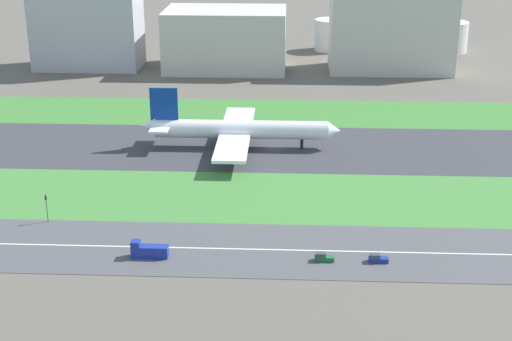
% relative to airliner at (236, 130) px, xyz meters
% --- Properties ---
extents(ground_plane, '(800.00, 800.00, 0.00)m').
position_rel_airliner_xyz_m(ground_plane, '(12.34, -0.00, -6.23)').
color(ground_plane, '#5B564C').
extents(runway, '(280.00, 46.00, 0.10)m').
position_rel_airliner_xyz_m(runway, '(12.34, -0.00, -6.18)').
color(runway, '#38383D').
rests_on(runway, ground_plane).
extents(grass_median_north, '(280.00, 36.00, 0.10)m').
position_rel_airliner_xyz_m(grass_median_north, '(12.34, 41.00, -6.18)').
color(grass_median_north, '#3D7A33').
rests_on(grass_median_north, ground_plane).
extents(grass_median_south, '(280.00, 36.00, 0.10)m').
position_rel_airliner_xyz_m(grass_median_south, '(12.34, -41.00, -6.18)').
color(grass_median_south, '#427F38').
rests_on(grass_median_south, ground_plane).
extents(highway, '(280.00, 28.00, 0.10)m').
position_rel_airliner_xyz_m(highway, '(12.34, -73.00, -6.18)').
color(highway, '#4C4C4F').
rests_on(highway, ground_plane).
extents(highway_centerline, '(266.00, 0.50, 0.01)m').
position_rel_airliner_xyz_m(highway_centerline, '(12.34, -73.00, -6.13)').
color(highway_centerline, silver).
rests_on(highway_centerline, highway).
extents(airliner, '(65.00, 56.00, 19.70)m').
position_rel_airliner_xyz_m(airliner, '(0.00, 0.00, 0.00)').
color(airliner, white).
rests_on(airliner, runway).
extents(car_1, '(4.40, 1.80, 2.00)m').
position_rel_airliner_xyz_m(car_1, '(25.35, -78.00, -5.31)').
color(car_1, '#19662D').
rests_on(car_1, highway).
extents(car_0, '(4.40, 1.80, 2.00)m').
position_rel_airliner_xyz_m(car_0, '(37.58, -78.00, -5.31)').
color(car_0, navy).
rests_on(car_0, highway).
extents(truck_0, '(8.40, 2.50, 4.00)m').
position_rel_airliner_xyz_m(truck_0, '(-14.63, -78.00, -4.56)').
color(truck_0, navy).
rests_on(truck_0, highway).
extents(traffic_light, '(0.36, 0.50, 7.20)m').
position_rel_airliner_xyz_m(traffic_light, '(-43.73, -60.01, -1.94)').
color(traffic_light, '#4C4C51').
rests_on(traffic_light, highway).
extents(terminal_building, '(48.65, 25.69, 54.24)m').
position_rel_airliner_xyz_m(terminal_building, '(-77.66, 114.00, 20.89)').
color(terminal_building, '#B2B2B7').
rests_on(terminal_building, ground_plane).
extents(hangar_building, '(55.57, 37.15, 27.66)m').
position_rel_airliner_xyz_m(hangar_building, '(-13.08, 114.00, 7.60)').
color(hangar_building, beige).
rests_on(hangar_building, ground_plane).
extents(office_tower, '(55.54, 28.92, 38.06)m').
position_rel_airliner_xyz_m(office_tower, '(63.07, 114.00, 12.80)').
color(office_tower, beige).
rests_on(office_tower, ground_plane).
extents(fuel_tank_west, '(18.29, 18.29, 16.05)m').
position_rel_airliner_xyz_m(fuel_tank_west, '(38.68, 159.00, 1.79)').
color(fuel_tank_west, silver).
rests_on(fuel_tank_west, ground_plane).
extents(fuel_tank_centre, '(20.65, 20.65, 16.14)m').
position_rel_airliner_xyz_m(fuel_tank_centre, '(68.30, 159.00, 1.84)').
color(fuel_tank_centre, silver).
rests_on(fuel_tank_centre, ground_plane).
extents(fuel_tank_east, '(21.06, 21.06, 15.38)m').
position_rel_airliner_xyz_m(fuel_tank_east, '(97.97, 159.00, 1.46)').
color(fuel_tank_east, silver).
rests_on(fuel_tank_east, ground_plane).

